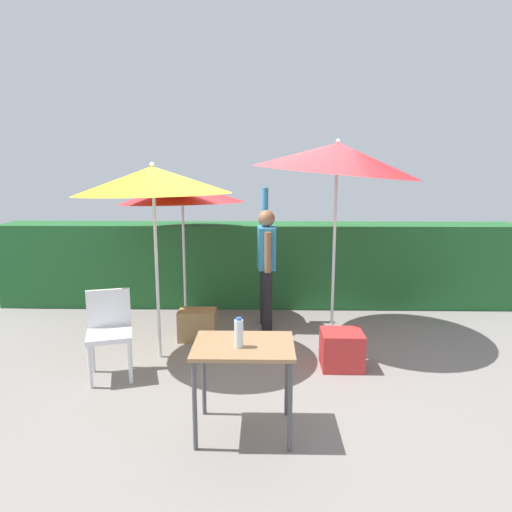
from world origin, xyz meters
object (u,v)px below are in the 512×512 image
object	(u,v)px
umbrella_rainbow	(182,192)
bottle_water	(239,333)
chair_plastic	(109,328)
folding_table	(244,355)
umbrella_orange	(337,158)
person_vendor	(266,260)
umbrella_yellow	(153,181)
crate_cardboard	(197,325)
cooler_box	(342,350)

from	to	relation	value
umbrella_rainbow	bottle_water	xyz separation A→B (m)	(0.93, -2.85, -0.95)
umbrella_rainbow	chair_plastic	bearing A→B (deg)	-104.98
chair_plastic	folding_table	distance (m)	1.77
umbrella_orange	bottle_water	world-z (taller)	umbrella_orange
umbrella_rainbow	bottle_water	distance (m)	3.14
umbrella_rainbow	umbrella_orange	world-z (taller)	umbrella_orange
umbrella_rainbow	person_vendor	bearing A→B (deg)	-12.68
umbrella_yellow	person_vendor	size ratio (longest dim) A/B	1.17
crate_cardboard	bottle_water	distance (m)	2.31
cooler_box	chair_plastic	bearing A→B (deg)	-174.73
cooler_box	crate_cardboard	size ratio (longest dim) A/B	0.95
cooler_box	folding_table	world-z (taller)	folding_table
crate_cardboard	cooler_box	bearing A→B (deg)	-25.27
umbrella_orange	person_vendor	xyz separation A→B (m)	(-0.84, 0.37, -1.32)
person_vendor	crate_cardboard	size ratio (longest dim) A/B	4.04
person_vendor	chair_plastic	world-z (taller)	person_vendor
cooler_box	bottle_water	size ratio (longest dim) A/B	1.84
umbrella_yellow	folding_table	distance (m)	2.25
bottle_water	crate_cardboard	bearing A→B (deg)	107.10
person_vendor	crate_cardboard	distance (m)	1.24
umbrella_orange	umbrella_yellow	world-z (taller)	umbrella_orange
umbrella_orange	bottle_water	size ratio (longest dim) A/B	10.60
umbrella_yellow	crate_cardboard	distance (m)	1.93
bottle_water	umbrella_orange	bearing A→B (deg)	64.41
chair_plastic	crate_cardboard	world-z (taller)	chair_plastic
cooler_box	bottle_water	bearing A→B (deg)	-128.29
chair_plastic	crate_cardboard	xyz separation A→B (m)	(0.75, 1.02, -0.32)
umbrella_yellow	cooler_box	world-z (taller)	umbrella_yellow
chair_plastic	crate_cardboard	size ratio (longest dim) A/B	1.91
umbrella_orange	folding_table	world-z (taller)	umbrella_orange
umbrella_rainbow	umbrella_yellow	size ratio (longest dim) A/B	0.92
person_vendor	cooler_box	xyz separation A→B (m)	(0.82, -1.28, -0.73)
umbrella_orange	crate_cardboard	bearing A→B (deg)	-176.38
umbrella_yellow	bottle_water	bearing A→B (deg)	-57.09
cooler_box	folding_table	xyz separation A→B (m)	(-1.00, -1.25, 0.46)
chair_plastic	folding_table	xyz separation A→B (m)	(1.44, -1.02, 0.15)
crate_cardboard	folding_table	distance (m)	2.21
folding_table	chair_plastic	bearing A→B (deg)	144.48
umbrella_rainbow	umbrella_orange	xyz separation A→B (m)	(1.99, -0.63, 0.44)
crate_cardboard	umbrella_orange	bearing A→B (deg)	3.62
umbrella_rainbow	cooler_box	size ratio (longest dim) A/B	4.56
umbrella_rainbow	crate_cardboard	bearing A→B (deg)	-69.04
umbrella_yellow	cooler_box	distance (m)	2.73
umbrella_orange	person_vendor	bearing A→B (deg)	156.06
umbrella_rainbow	cooler_box	distance (m)	2.97
umbrella_orange	crate_cardboard	distance (m)	2.68
umbrella_rainbow	crate_cardboard	xyz separation A→B (m)	(0.28, -0.74, -1.63)
chair_plastic	bottle_water	world-z (taller)	bottle_water
umbrella_rainbow	bottle_water	bearing A→B (deg)	-71.88
crate_cardboard	bottle_water	bearing A→B (deg)	-72.90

